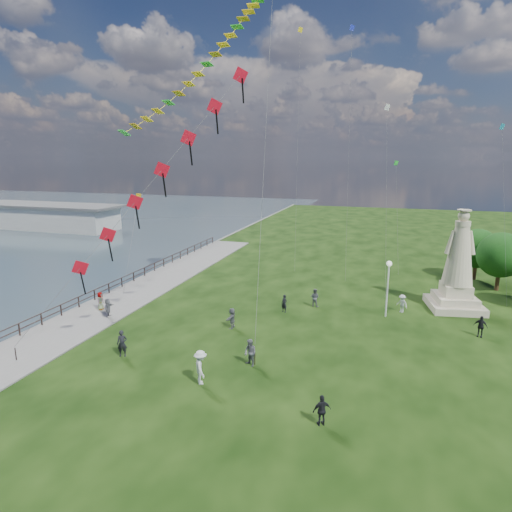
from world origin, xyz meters
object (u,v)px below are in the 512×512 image
(lamppost, at_px, (388,277))
(person_11, at_px, (232,318))
(statue, at_px, (458,272))
(person_0, at_px, (122,343))
(person_1, at_px, (250,353))
(pier_pavilion, at_px, (42,216))
(person_6, at_px, (284,304))
(person_10, at_px, (100,302))
(person_7, at_px, (315,298))
(person_5, at_px, (108,309))
(person_2, at_px, (201,367))
(person_9, at_px, (481,326))
(person_8, at_px, (402,303))
(person_3, at_px, (322,410))

(lamppost, relative_size, person_11, 2.95)
(statue, height_order, person_0, statue)
(person_1, bearing_deg, pier_pavilion, 174.39)
(person_1, xyz_separation_m, person_11, (-3.09, 5.13, -0.07))
(person_1, bearing_deg, person_6, 122.63)
(person_0, height_order, person_10, person_0)
(person_1, distance_m, person_11, 5.98)
(lamppost, relative_size, person_7, 2.92)
(person_5, bearing_deg, lamppost, -83.63)
(person_2, bearing_deg, person_9, -87.83)
(statue, height_order, person_9, statue)
(person_5, distance_m, person_6, 13.78)
(statue, relative_size, person_8, 5.54)
(lamppost, xyz_separation_m, person_3, (-2.61, -15.37, -2.47))
(lamppost, xyz_separation_m, person_10, (-22.09, -5.57, -2.49))
(person_6, height_order, person_10, person_10)
(pier_pavilion, xyz_separation_m, person_8, (61.06, -26.98, -1.10))
(person_7, height_order, person_10, person_7)
(person_9, relative_size, person_11, 1.00)
(person_2, xyz_separation_m, person_11, (-1.13, 7.88, -0.21))
(pier_pavilion, xyz_separation_m, person_6, (52.05, -29.78, -1.12))
(person_5, xyz_separation_m, person_6, (12.72, 5.29, -0.01))
(statue, distance_m, person_3, 20.71)
(person_10, relative_size, person_11, 0.97)
(person_5, bearing_deg, statue, -80.00)
(pier_pavilion, xyz_separation_m, person_11, (49.19, -34.09, -1.08))
(person_5, height_order, person_9, person_9)
(statue, relative_size, person_0, 4.82)
(person_8, bearing_deg, person_5, -123.49)
(person_8, bearing_deg, person_2, -89.55)
(person_2, xyz_separation_m, person_9, (15.84, 11.58, -0.21))
(person_8, xyz_separation_m, person_9, (5.10, -3.41, 0.02))
(pier_pavilion, bearing_deg, lamppost, -25.35)
(statue, bearing_deg, pier_pavilion, 149.05)
(person_6, bearing_deg, person_0, -102.62)
(pier_pavilion, distance_m, person_9, 72.82)
(pier_pavilion, height_order, person_3, pier_pavilion)
(person_9, bearing_deg, person_0, -134.12)
(person_10, bearing_deg, person_11, -99.63)
(person_6, relative_size, person_10, 0.98)
(person_6, height_order, person_7, person_7)
(pier_pavilion, relative_size, person_2, 15.55)
(person_0, distance_m, person_3, 13.42)
(person_0, xyz_separation_m, person_7, (9.89, 12.72, -0.08))
(person_11, bearing_deg, person_0, -36.89)
(lamppost, xyz_separation_m, person_8, (1.20, 1.38, -2.49))
(lamppost, xyz_separation_m, person_11, (-10.67, -5.73, -2.47))
(person_3, relative_size, person_7, 0.99)
(pier_pavilion, xyz_separation_m, person_3, (57.25, -43.73, -1.08))
(person_1, xyz_separation_m, person_10, (-14.51, 5.29, -0.09))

